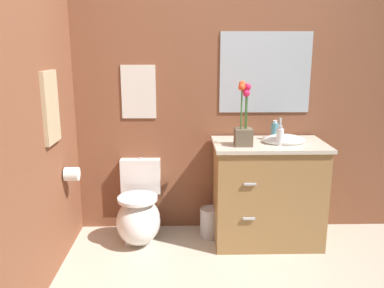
{
  "coord_description": "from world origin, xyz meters",
  "views": [
    {
      "loc": [
        -0.38,
        -2.07,
        1.66
      ],
      "look_at": [
        -0.3,
        1.1,
        0.89
      ],
      "focal_mm": 37.13,
      "sensor_mm": 36.0,
      "label": 1
    }
  ],
  "objects_px": {
    "vanity_cabinet": "(268,191)",
    "wall_mirror": "(265,73)",
    "flower_vase": "(244,125)",
    "lotion_bottle": "(275,131)",
    "soap_bottle": "(280,137)",
    "trash_bin": "(210,222)",
    "wall_poster": "(139,92)",
    "toilet_paper_roll": "(72,174)",
    "hanging_towel": "(51,107)",
    "toilet": "(139,214)"
  },
  "relations": [
    {
      "from": "lotion_bottle",
      "to": "wall_mirror",
      "type": "distance_m",
      "value": 0.53
    },
    {
      "from": "vanity_cabinet",
      "to": "wall_poster",
      "type": "xyz_separation_m",
      "value": [
        -1.12,
        0.29,
        0.83
      ]
    },
    {
      "from": "toilet",
      "to": "wall_mirror",
      "type": "bearing_deg",
      "value": 13.5
    },
    {
      "from": "soap_bottle",
      "to": "wall_poster",
      "type": "relative_size",
      "value": 0.35
    },
    {
      "from": "lotion_bottle",
      "to": "soap_bottle",
      "type": "bearing_deg",
      "value": -89.45
    },
    {
      "from": "vanity_cabinet",
      "to": "soap_bottle",
      "type": "bearing_deg",
      "value": -58.13
    },
    {
      "from": "trash_bin",
      "to": "hanging_towel",
      "type": "bearing_deg",
      "value": -159.24
    },
    {
      "from": "flower_vase",
      "to": "trash_bin",
      "type": "relative_size",
      "value": 1.92
    },
    {
      "from": "soap_bottle",
      "to": "hanging_towel",
      "type": "bearing_deg",
      "value": -170.73
    },
    {
      "from": "trash_bin",
      "to": "hanging_towel",
      "type": "height_order",
      "value": "hanging_towel"
    },
    {
      "from": "toilet",
      "to": "hanging_towel",
      "type": "distance_m",
      "value": 1.22
    },
    {
      "from": "trash_bin",
      "to": "toilet_paper_roll",
      "type": "bearing_deg",
      "value": -167.87
    },
    {
      "from": "vanity_cabinet",
      "to": "wall_mirror",
      "type": "distance_m",
      "value": 1.04
    },
    {
      "from": "wall_poster",
      "to": "hanging_towel",
      "type": "relative_size",
      "value": 0.9
    },
    {
      "from": "toilet",
      "to": "vanity_cabinet",
      "type": "bearing_deg",
      "value": -1.35
    },
    {
      "from": "flower_vase",
      "to": "wall_mirror",
      "type": "height_order",
      "value": "wall_mirror"
    },
    {
      "from": "vanity_cabinet",
      "to": "soap_bottle",
      "type": "relative_size",
      "value": 6.61
    },
    {
      "from": "soap_bottle",
      "to": "vanity_cabinet",
      "type": "bearing_deg",
      "value": 121.87
    },
    {
      "from": "vanity_cabinet",
      "to": "wall_mirror",
      "type": "xyz_separation_m",
      "value": [
        -0.0,
        0.29,
        0.99
      ]
    },
    {
      "from": "wall_poster",
      "to": "toilet_paper_roll",
      "type": "bearing_deg",
      "value": -137.21
    },
    {
      "from": "soap_bottle",
      "to": "flower_vase",
      "type": "bearing_deg",
      "value": 179.88
    },
    {
      "from": "toilet",
      "to": "trash_bin",
      "type": "xyz_separation_m",
      "value": [
        0.63,
        0.05,
        -0.11
      ]
    },
    {
      "from": "toilet",
      "to": "vanity_cabinet",
      "type": "xyz_separation_m",
      "value": [
        1.12,
        -0.03,
        0.21
      ]
    },
    {
      "from": "trash_bin",
      "to": "hanging_towel",
      "type": "relative_size",
      "value": 0.52
    },
    {
      "from": "vanity_cabinet",
      "to": "soap_bottle",
      "type": "xyz_separation_m",
      "value": [
        0.06,
        -0.09,
        0.51
      ]
    },
    {
      "from": "soap_bottle",
      "to": "lotion_bottle",
      "type": "distance_m",
      "value": 0.19
    },
    {
      "from": "hanging_towel",
      "to": "toilet_paper_roll",
      "type": "xyz_separation_m",
      "value": [
        0.06,
        0.21,
        -0.57
      ]
    },
    {
      "from": "trash_bin",
      "to": "wall_mirror",
      "type": "height_order",
      "value": "wall_mirror"
    },
    {
      "from": "wall_mirror",
      "to": "hanging_towel",
      "type": "height_order",
      "value": "wall_mirror"
    },
    {
      "from": "wall_mirror",
      "to": "lotion_bottle",
      "type": "bearing_deg",
      "value": -73.65
    },
    {
      "from": "vanity_cabinet",
      "to": "hanging_towel",
      "type": "bearing_deg",
      "value": -167.32
    },
    {
      "from": "toilet",
      "to": "wall_mirror",
      "type": "distance_m",
      "value": 1.66
    },
    {
      "from": "wall_mirror",
      "to": "trash_bin",
      "type": "bearing_deg",
      "value": -155.53
    },
    {
      "from": "wall_poster",
      "to": "hanging_towel",
      "type": "xyz_separation_m",
      "value": [
        -0.56,
        -0.67,
        -0.04
      ]
    },
    {
      "from": "flower_vase",
      "to": "vanity_cabinet",
      "type": "bearing_deg",
      "value": 21.26
    },
    {
      "from": "toilet",
      "to": "trash_bin",
      "type": "relative_size",
      "value": 2.54
    },
    {
      "from": "trash_bin",
      "to": "wall_poster",
      "type": "relative_size",
      "value": 0.58
    },
    {
      "from": "flower_vase",
      "to": "trash_bin",
      "type": "xyz_separation_m",
      "value": [
        -0.25,
        0.17,
        -0.92
      ]
    },
    {
      "from": "flower_vase",
      "to": "lotion_bottle",
      "type": "height_order",
      "value": "flower_vase"
    },
    {
      "from": "trash_bin",
      "to": "wall_mirror",
      "type": "bearing_deg",
      "value": 24.47
    },
    {
      "from": "toilet",
      "to": "toilet_paper_roll",
      "type": "distance_m",
      "value": 0.69
    },
    {
      "from": "toilet_paper_roll",
      "to": "hanging_towel",
      "type": "bearing_deg",
      "value": -104.91
    },
    {
      "from": "wall_poster",
      "to": "hanging_towel",
      "type": "height_order",
      "value": "wall_poster"
    },
    {
      "from": "vanity_cabinet",
      "to": "lotion_bottle",
      "type": "bearing_deg",
      "value": 58.58
    },
    {
      "from": "flower_vase",
      "to": "toilet_paper_roll",
      "type": "xyz_separation_m",
      "value": [
        -1.38,
        -0.08,
        -0.38
      ]
    },
    {
      "from": "soap_bottle",
      "to": "wall_poster",
      "type": "height_order",
      "value": "wall_poster"
    },
    {
      "from": "wall_mirror",
      "to": "toilet_paper_roll",
      "type": "bearing_deg",
      "value": -163.98
    },
    {
      "from": "toilet",
      "to": "lotion_bottle",
      "type": "height_order",
      "value": "lotion_bottle"
    },
    {
      "from": "flower_vase",
      "to": "hanging_towel",
      "type": "relative_size",
      "value": 1.0
    },
    {
      "from": "trash_bin",
      "to": "hanging_towel",
      "type": "xyz_separation_m",
      "value": [
        -1.19,
        -0.45,
        1.11
      ]
    }
  ]
}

